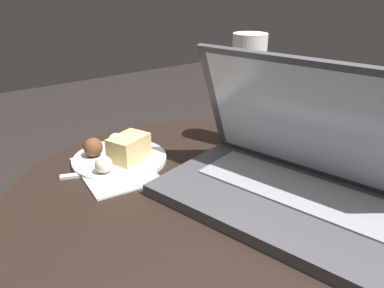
% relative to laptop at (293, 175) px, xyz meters
% --- Properties ---
extents(table, '(0.65, 0.65, 0.57)m').
position_rel_laptop_xyz_m(table, '(-0.11, -0.08, -0.20)').
color(table, black).
rests_on(table, ground_plane).
extents(napkin, '(0.18, 0.13, 0.00)m').
position_rel_laptop_xyz_m(napkin, '(-0.25, -0.17, -0.04)').
color(napkin, white).
rests_on(napkin, table).
extents(laptop, '(0.41, 0.30, 0.22)m').
position_rel_laptop_xyz_m(laptop, '(0.00, 0.00, 0.00)').
color(laptop, '#47474C').
rests_on(laptop, table).
extents(beer_glass, '(0.06, 0.06, 0.22)m').
position_rel_laptop_xyz_m(beer_glass, '(-0.20, 0.09, 0.07)').
color(beer_glass, gold).
rests_on(beer_glass, table).
extents(snack_plate, '(0.17, 0.17, 0.05)m').
position_rel_laptop_xyz_m(snack_plate, '(-0.28, -0.15, -0.03)').
color(snack_plate, white).
rests_on(snack_plate, table).
extents(fork, '(0.08, 0.17, 0.00)m').
position_rel_laptop_xyz_m(fork, '(-0.25, -0.16, -0.04)').
color(fork, silver).
rests_on(fork, table).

